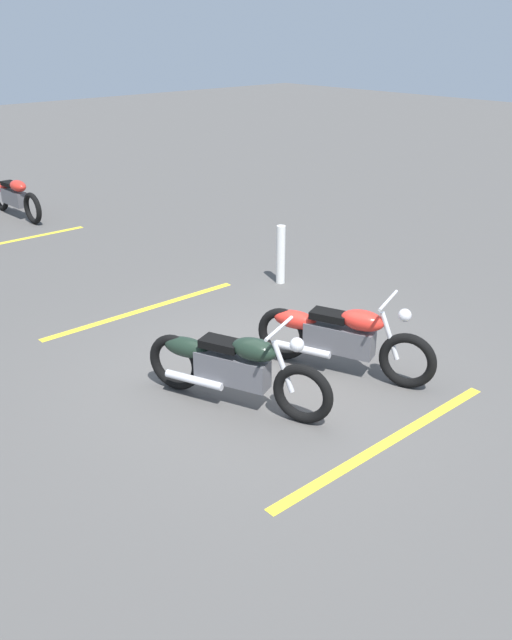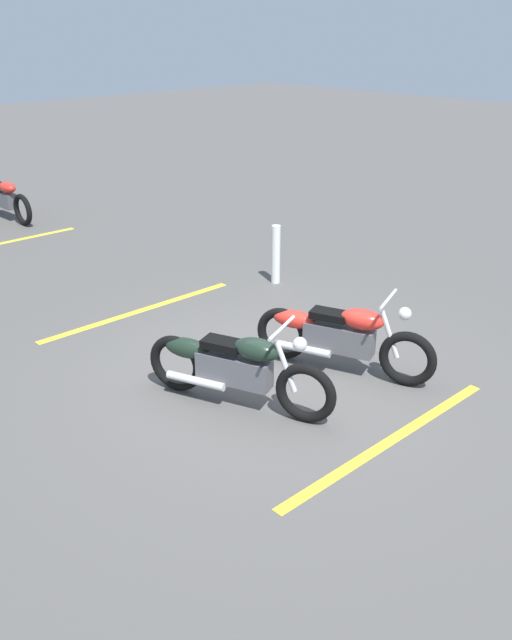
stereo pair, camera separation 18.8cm
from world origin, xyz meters
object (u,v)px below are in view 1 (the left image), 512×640
object	(u,v)px
motorcycle_bright_foreground	(338,336)
motorcycle_row_far_left	(14,196)
bollard_post	(281,255)
motorcycle_dark_foreground	(231,366)

from	to	relation	value
motorcycle_bright_foreground	motorcycle_row_far_left	distance (m)	9.37
motorcycle_row_far_left	bollard_post	distance (m)	6.90
motorcycle_dark_foreground	motorcycle_row_far_left	bearing A→B (deg)	148.94
motorcycle_bright_foreground	motorcycle_dark_foreground	xyz separation A→B (m)	(0.28, 1.42, 0.00)
motorcycle_dark_foreground	bollard_post	xyz separation A→B (m)	(2.33, -3.02, 0.01)
bollard_post	motorcycle_dark_foreground	bearing A→B (deg)	127.60
motorcycle_bright_foreground	bollard_post	size ratio (longest dim) A/B	2.26
motorcycle_bright_foreground	motorcycle_row_far_left	bearing A→B (deg)	158.53
motorcycle_bright_foreground	motorcycle_row_far_left	world-z (taller)	motorcycle_bright_foreground
motorcycle_row_far_left	bollard_post	bearing A→B (deg)	10.30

